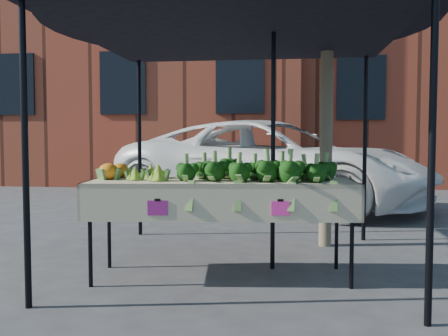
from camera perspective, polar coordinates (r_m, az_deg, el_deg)
ground at (r=4.63m, az=-1.42°, el=-12.65°), size 90.00×90.00×0.00m
table at (r=4.60m, az=-0.32°, el=-7.00°), size 2.47×1.04×0.90m
canopy at (r=4.96m, az=1.61°, el=4.43°), size 3.16×3.16×2.74m
broccoli_heap at (r=4.53m, az=3.80°, el=0.15°), size 1.46×0.56×0.25m
romanesco_cluster at (r=4.70m, az=-8.32°, el=-0.11°), size 0.42×0.56×0.19m
cauliflower_pair at (r=4.85m, az=-12.44°, el=-0.16°), size 0.22×0.42×0.17m
vehicle at (r=9.38m, az=5.62°, el=13.43°), size 2.51×3.10×5.83m
street_tree at (r=6.08m, az=11.71°, el=11.47°), size 2.17×2.17×4.28m
building_left at (r=17.65m, az=-12.01°, el=13.84°), size 12.00×8.00×9.00m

